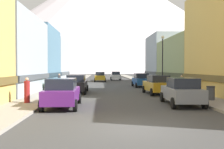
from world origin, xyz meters
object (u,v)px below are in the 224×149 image
at_px(car_right_1, 158,85).
at_px(car_left_0, 62,93).
at_px(car_left_1, 77,84).
at_px(car_right_2, 141,80).
at_px(streetlamp_right, 163,54).
at_px(potted_plant_2, 49,85).
at_px(pedestrian_2, 182,84).
at_px(pedestrian_0, 59,81).
at_px(car_driving_0, 100,77).
at_px(trash_bin_right, 211,93).
at_px(pedestrian_1, 27,91).
at_px(potted_plant_1, 177,85).
at_px(potted_plant_0, 48,85).
at_px(car_right_0, 182,91).
at_px(car_driving_1, 116,76).

bearing_deg(car_right_1, car_left_0, -134.88).
bearing_deg(car_left_1, car_right_2, 46.01).
xyz_separation_m(car_left_1, streetlamp_right, (9.15, 2.98, 3.09)).
xyz_separation_m(potted_plant_2, pedestrian_2, (13.25, -3.40, 0.21)).
bearing_deg(pedestrian_0, car_left_0, -79.99).
distance_m(car_driving_0, pedestrian_0, 17.45).
xyz_separation_m(car_left_0, trash_bin_right, (10.15, 2.06, -0.26)).
distance_m(trash_bin_right, pedestrian_1, 12.64).
distance_m(potted_plant_1, potted_plant_2, 14.02).
distance_m(potted_plant_0, pedestrian_0, 2.89).
bearing_deg(streetlamp_right, car_right_0, -97.73).
distance_m(car_left_1, potted_plant_0, 3.79).
xyz_separation_m(potted_plant_2, pedestrian_1, (0.75, -10.44, 0.25)).
height_order(car_left_0, car_right_0, same).
bearing_deg(pedestrian_0, car_right_2, 16.91).
bearing_deg(potted_plant_2, potted_plant_0, -90.00).
bearing_deg(streetlamp_right, car_left_0, -127.20).
height_order(car_driving_0, pedestrian_1, pedestrian_1).
height_order(car_left_0, pedestrian_1, pedestrian_1).
bearing_deg(pedestrian_0, pedestrian_1, -90.00).
bearing_deg(trash_bin_right, car_right_2, 99.73).
xyz_separation_m(car_left_1, pedestrian_2, (10.05, -0.89, -0.03)).
bearing_deg(trash_bin_right, potted_plant_1, 86.35).
height_order(car_left_1, potted_plant_0, car_left_1).
distance_m(car_right_1, car_right_2, 9.31).
distance_m(car_right_2, potted_plant_2, 12.06).
distance_m(car_right_0, car_right_1, 7.02).
xyz_separation_m(car_right_1, pedestrian_1, (-10.05, -6.49, 0.01)).
height_order(car_left_0, pedestrian_2, car_left_0).
distance_m(car_left_1, car_driving_0, 21.75).
xyz_separation_m(car_driving_0, potted_plant_2, (-5.40, -19.12, -0.24)).
xyz_separation_m(trash_bin_right, potted_plant_0, (-13.35, 9.04, 0.06)).
bearing_deg(car_left_1, trash_bin_right, -34.64).
xyz_separation_m(car_left_0, pedestrian_2, (10.05, 8.19, -0.03)).
height_order(car_right_0, potted_plant_1, car_right_0).
xyz_separation_m(car_driving_0, car_driving_1, (3.20, 5.92, 0.00)).
distance_m(potted_plant_2, pedestrian_0, 2.44).
bearing_deg(car_driving_1, car_driving_0, -118.39).
height_order(car_right_0, pedestrian_2, car_right_0).
distance_m(car_right_1, pedestrian_1, 11.96).
distance_m(car_right_0, pedestrian_2, 7.96).
distance_m(potted_plant_2, streetlamp_right, 12.80).
height_order(car_left_1, car_driving_1, same).
bearing_deg(car_right_0, car_right_1, 89.96).
distance_m(car_right_1, car_driving_1, 29.08).
xyz_separation_m(car_left_0, pedestrian_1, (-2.45, 1.14, 0.01)).
bearing_deg(car_right_1, potted_plant_1, 55.27).
bearing_deg(car_driving_0, potted_plant_0, -105.40).
xyz_separation_m(car_right_1, pedestrian_2, (2.45, 0.55, -0.03)).
distance_m(car_driving_0, potted_plant_1, 20.37).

